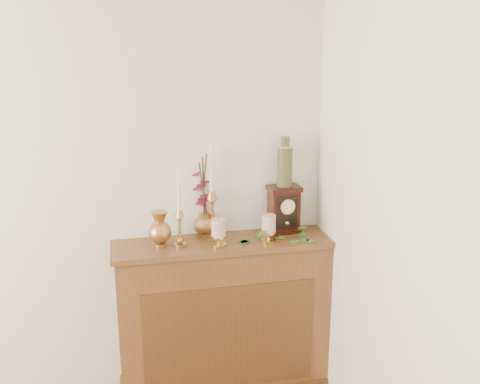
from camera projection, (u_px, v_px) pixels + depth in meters
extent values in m
cube|color=brown|center=(224.00, 318.00, 3.26)|extent=(1.20, 0.30, 0.90)
cube|color=brown|center=(229.00, 338.00, 3.13)|extent=(0.96, 0.01, 0.63)
cube|color=brown|center=(223.00, 243.00, 3.14)|extent=(1.24, 0.34, 0.03)
cube|color=brown|center=(225.00, 381.00, 3.38)|extent=(1.23, 0.33, 0.06)
cylinder|color=tan|center=(180.00, 245.00, 3.05)|extent=(0.07, 0.07, 0.02)
sphere|color=tan|center=(180.00, 240.00, 3.04)|extent=(0.04, 0.04, 0.04)
cylinder|color=tan|center=(180.00, 230.00, 3.02)|extent=(0.02, 0.02, 0.12)
sphere|color=tan|center=(179.00, 218.00, 3.01)|extent=(0.03, 0.03, 0.03)
cone|color=tan|center=(179.00, 214.00, 3.00)|extent=(0.05, 0.05, 0.03)
cone|color=white|center=(179.00, 192.00, 2.96)|extent=(0.02, 0.02, 0.22)
cylinder|color=tan|center=(212.00, 233.00, 3.21)|extent=(0.09, 0.09, 0.02)
sphere|color=tan|center=(212.00, 228.00, 3.20)|extent=(0.05, 0.05, 0.05)
cylinder|color=tan|center=(212.00, 215.00, 3.18)|extent=(0.02, 0.02, 0.16)
sphere|color=tan|center=(212.00, 201.00, 3.16)|extent=(0.04, 0.04, 0.04)
cone|color=tan|center=(212.00, 195.00, 3.15)|extent=(0.06, 0.06, 0.04)
cone|color=white|center=(211.00, 168.00, 3.11)|extent=(0.02, 0.02, 0.28)
cylinder|color=tan|center=(160.00, 245.00, 3.04)|extent=(0.06, 0.06, 0.02)
sphere|color=tan|center=(160.00, 232.00, 3.02)|extent=(0.12, 0.12, 0.12)
cone|color=tan|center=(159.00, 217.00, 3.00)|extent=(0.09, 0.09, 0.06)
cylinder|color=tan|center=(205.00, 234.00, 3.22)|extent=(0.06, 0.06, 0.01)
ellipsoid|color=tan|center=(205.00, 225.00, 3.20)|extent=(0.13, 0.13, 0.11)
cylinder|color=tan|center=(205.00, 216.00, 3.18)|extent=(0.06, 0.06, 0.02)
cylinder|color=#472819|center=(203.00, 188.00, 3.15)|extent=(0.05, 0.07, 0.31)
cylinder|color=#472819|center=(203.00, 186.00, 3.15)|extent=(0.02, 0.07, 0.34)
cylinder|color=#472819|center=(204.00, 183.00, 3.14)|extent=(0.02, 0.12, 0.36)
cylinder|color=gold|center=(219.00, 245.00, 3.05)|extent=(0.09, 0.09, 0.02)
cylinder|color=gold|center=(219.00, 240.00, 3.04)|extent=(0.02, 0.02, 0.04)
cylinder|color=gold|center=(219.00, 237.00, 3.04)|extent=(0.08, 0.08, 0.01)
cylinder|color=beige|center=(219.00, 228.00, 3.02)|extent=(0.08, 0.08, 0.10)
cylinder|color=#472819|center=(218.00, 218.00, 3.01)|extent=(0.00, 0.00, 0.01)
cylinder|color=gold|center=(268.00, 241.00, 3.11)|extent=(0.09, 0.09, 0.02)
cylinder|color=gold|center=(268.00, 236.00, 3.10)|extent=(0.02, 0.02, 0.04)
cylinder|color=gold|center=(269.00, 233.00, 3.10)|extent=(0.08, 0.08, 0.01)
cylinder|color=beige|center=(269.00, 223.00, 3.08)|extent=(0.08, 0.08, 0.10)
cylinder|color=#472819|center=(269.00, 214.00, 3.07)|extent=(0.00, 0.00, 0.01)
cube|color=#3F712B|center=(285.00, 241.00, 3.12)|extent=(0.06, 0.06, 0.00)
cube|color=#3F712B|center=(308.00, 235.00, 3.21)|extent=(0.06, 0.06, 0.00)
cube|color=#3F712B|center=(299.00, 236.00, 3.20)|extent=(0.06, 0.06, 0.00)
cube|color=#3F712B|center=(277.00, 238.00, 3.16)|extent=(0.06, 0.06, 0.00)
cube|color=#3F712B|center=(300.00, 238.00, 3.16)|extent=(0.05, 0.06, 0.00)
cube|color=#3F712B|center=(303.00, 239.00, 3.15)|extent=(0.05, 0.06, 0.00)
cube|color=#3F712B|center=(251.00, 238.00, 3.17)|extent=(0.06, 0.06, 0.00)
cube|color=#3F712B|center=(285.00, 240.00, 3.13)|extent=(0.05, 0.06, 0.00)
cube|color=#3F712B|center=(304.00, 240.00, 3.12)|extent=(0.06, 0.06, 0.00)
cube|color=#3F712B|center=(248.00, 234.00, 3.10)|extent=(0.05, 0.04, 0.02)
cube|color=#3F712B|center=(261.00, 233.00, 3.05)|extent=(0.03, 0.04, 0.02)
cube|color=#3F712B|center=(302.00, 228.00, 3.15)|extent=(0.04, 0.05, 0.02)
cube|color=#37130B|center=(283.00, 230.00, 3.27)|extent=(0.19, 0.14, 0.02)
cube|color=#37130B|center=(284.00, 211.00, 3.24)|extent=(0.17, 0.12, 0.24)
cube|color=#37130B|center=(284.00, 188.00, 3.21)|extent=(0.19, 0.14, 0.03)
cube|color=black|center=(287.00, 213.00, 3.19)|extent=(0.13, 0.02, 0.19)
cylinder|color=gold|center=(288.00, 207.00, 3.18)|extent=(0.09, 0.02, 0.09)
cylinder|color=silver|center=(288.00, 207.00, 3.18)|extent=(0.07, 0.01, 0.07)
sphere|color=gold|center=(287.00, 223.00, 3.21)|extent=(0.03, 0.03, 0.03)
cylinder|color=#183122|center=(285.00, 167.00, 3.17)|extent=(0.09, 0.09, 0.22)
cylinder|color=#183122|center=(285.00, 143.00, 3.13)|extent=(0.05, 0.05, 0.07)
cylinder|color=tan|center=(285.00, 147.00, 3.14)|extent=(0.06, 0.06, 0.02)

